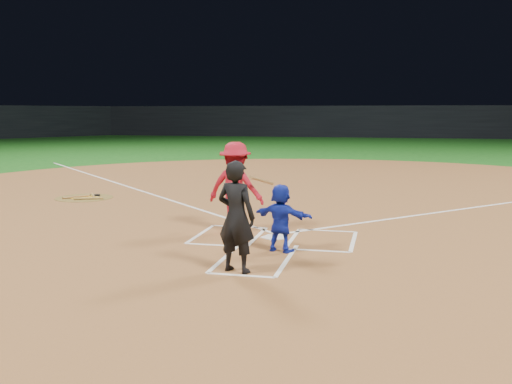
% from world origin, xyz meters
% --- Properties ---
extents(ground, '(120.00, 120.00, 0.00)m').
position_xyz_m(ground, '(0.00, 0.00, 0.00)').
color(ground, '#145015').
rests_on(ground, ground).
extents(home_plate_dirt, '(28.00, 28.00, 0.01)m').
position_xyz_m(home_plate_dirt, '(0.00, 6.00, 0.01)').
color(home_plate_dirt, brown).
rests_on(home_plate_dirt, ground).
extents(stadium_wall_far, '(80.00, 1.20, 3.20)m').
position_xyz_m(stadium_wall_far, '(0.00, 48.00, 1.60)').
color(stadium_wall_far, black).
rests_on(stadium_wall_far, ground).
extents(home_plate, '(0.60, 0.60, 0.02)m').
position_xyz_m(home_plate, '(0.00, 0.00, 0.02)').
color(home_plate, white).
rests_on(home_plate, home_plate_dirt).
extents(on_deck_circle, '(1.70, 1.70, 0.01)m').
position_xyz_m(on_deck_circle, '(-6.59, 4.07, 0.02)').
color(on_deck_circle, brown).
rests_on(on_deck_circle, home_plate_dirt).
extents(on_deck_logo, '(0.80, 0.80, 0.00)m').
position_xyz_m(on_deck_logo, '(-6.59, 4.07, 0.02)').
color(on_deck_logo, gold).
rests_on(on_deck_logo, on_deck_circle).
extents(on_deck_bat_a, '(0.53, 0.73, 0.06)m').
position_xyz_m(on_deck_bat_a, '(-6.44, 4.32, 0.05)').
color(on_deck_bat_a, olive).
rests_on(on_deck_bat_a, on_deck_circle).
extents(on_deck_bat_b, '(0.57, 0.70, 0.06)m').
position_xyz_m(on_deck_bat_b, '(-6.79, 3.97, 0.05)').
color(on_deck_bat_b, olive).
rests_on(on_deck_bat_b, on_deck_circle).
extents(on_deck_bat_c, '(0.80, 0.39, 0.06)m').
position_xyz_m(on_deck_bat_c, '(-6.29, 3.77, 0.05)').
color(on_deck_bat_c, olive).
rests_on(on_deck_bat_c, on_deck_circle).
extents(bat_weight_donut, '(0.19, 0.19, 0.05)m').
position_xyz_m(bat_weight_donut, '(-6.39, 4.47, 0.05)').
color(bat_weight_donut, black).
rests_on(bat_weight_donut, on_deck_circle).
extents(catcher, '(1.22, 0.72, 1.25)m').
position_xyz_m(catcher, '(0.33, -1.11, 0.64)').
color(catcher, '#1629B5').
rests_on(catcher, home_plate_dirt).
extents(umpire, '(0.75, 0.60, 1.80)m').
position_xyz_m(umpire, '(-0.12, -2.60, 0.91)').
color(umpire, black).
rests_on(umpire, home_plate_dirt).
extents(chalk_markings, '(28.35, 17.32, 0.01)m').
position_xyz_m(chalk_markings, '(0.00, 5.29, 0.01)').
color(chalk_markings, white).
rests_on(chalk_markings, home_plate_dirt).
extents(batter_at_plate, '(1.45, 1.00, 1.92)m').
position_xyz_m(batter_at_plate, '(-0.94, 0.43, 0.97)').
color(batter_at_plate, '#AC1324').
rests_on(batter_at_plate, home_plate_dirt).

